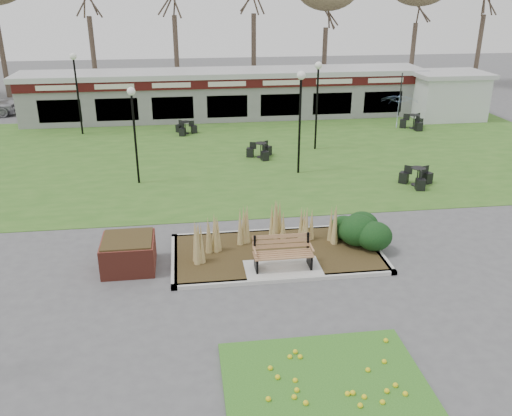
{
  "coord_description": "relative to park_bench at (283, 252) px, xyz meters",
  "views": [
    {
      "loc": [
        -2.63,
        -13.38,
        7.68
      ],
      "look_at": [
        -0.53,
        2.0,
        1.27
      ],
      "focal_mm": 38.0,
      "sensor_mm": 36.0,
      "label": 1
    }
  ],
  "objects": [
    {
      "name": "lawn",
      "position": [
        0.0,
        11.75,
        -0.58
      ],
      "size": [
        34.0,
        16.0,
        0.02
      ],
      "primitive_type": "cube",
      "color": "#32621F",
      "rests_on": "ground"
    },
    {
      "name": "lamp_post_mid_right",
      "position": [
        2.27,
        8.56,
        2.63
      ],
      "size": [
        0.37,
        0.37,
        4.42
      ],
      "color": "black",
      "rests_on": "ground"
    },
    {
      "name": "service_hut",
      "position": [
        13.5,
        17.75,
        0.86
      ],
      "size": [
        4.4,
        3.4,
        2.83
      ],
      "color": "silver",
      "rests_on": "ground"
    },
    {
      "name": "brick_planter",
      "position": [
        -4.4,
        0.75,
        -0.11
      ],
      "size": [
        1.5,
        1.5,
        0.95
      ],
      "color": "brown",
      "rests_on": "ground"
    },
    {
      "name": "bistro_set_a",
      "position": [
        0.97,
        11.04,
        -0.33
      ],
      "size": [
        1.3,
        1.28,
        0.71
      ],
      "color": "black",
      "rests_on": "ground"
    },
    {
      "name": "bistro_set_d",
      "position": [
        10.48,
        15.45,
        -0.3
      ],
      "size": [
        1.49,
        1.36,
        0.79
      ],
      "color": "black",
      "rests_on": "ground"
    },
    {
      "name": "bistro_set_c",
      "position": [
        6.78,
        6.3,
        -0.32
      ],
      "size": [
        1.4,
        1.34,
        0.76
      ],
      "color": "black",
      "rests_on": "ground"
    },
    {
      "name": "lamp_post_far_left",
      "position": [
        -8.21,
        16.75,
        2.6
      ],
      "size": [
        0.36,
        0.36,
        4.38
      ],
      "color": "black",
      "rests_on": "ground"
    },
    {
      "name": "ground",
      "position": [
        0.0,
        -0.25,
        -0.59
      ],
      "size": [
        100.0,
        100.0,
        0.0
      ],
      "primitive_type": "plane",
      "color": "#515154",
      "rests_on": "ground"
    },
    {
      "name": "lamp_post_mid_left",
      "position": [
        -4.6,
        8.16,
        2.32
      ],
      "size": [
        0.33,
        0.33,
        3.99
      ],
      "color": "black",
      "rests_on": "ground"
    },
    {
      "name": "bistro_set_b",
      "position": [
        -2.55,
        16.03,
        -0.34
      ],
      "size": [
        1.21,
        1.25,
        0.68
      ],
      "color": "black",
      "rests_on": "ground"
    },
    {
      "name": "planting_bed",
      "position": [
        1.27,
        1.1,
        -0.22
      ],
      "size": [
        6.75,
        3.4,
        1.27
      ],
      "color": "#382916",
      "rests_on": "ground"
    },
    {
      "name": "food_pavilion",
      "position": [
        0.0,
        19.71,
        0.89
      ],
      "size": [
        24.6,
        3.4,
        2.9
      ],
      "color": "gray",
      "rests_on": "ground"
    },
    {
      "name": "lamp_post_far_right",
      "position": [
        3.89,
        12.12,
        2.55
      ],
      "size": [
        0.36,
        0.36,
        4.31
      ],
      "color": "black",
      "rests_on": "ground"
    },
    {
      "name": "flower_bed",
      "position": [
        0.0,
        -4.85,
        -0.52
      ],
      "size": [
        4.2,
        3.0,
        0.16
      ],
      "color": "#2B611B",
      "rests_on": "ground"
    },
    {
      "name": "park_bench",
      "position": [
        0.0,
        0.0,
        0.0
      ],
      "size": [
        1.7,
        0.66,
        0.93
      ],
      "color": "#8D5D3F",
      "rests_on": "ground"
    },
    {
      "name": "patio_umbrella",
      "position": [
        8.56,
        13.17,
        0.95
      ],
      "size": [
        2.52,
        2.54,
        2.43
      ],
      "color": "black",
      "rests_on": "ground"
    }
  ]
}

